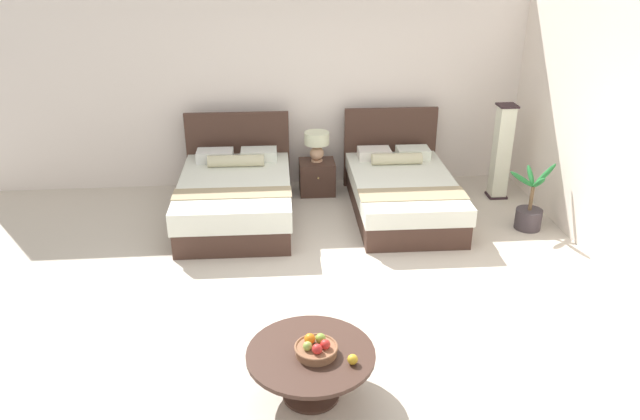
{
  "coord_description": "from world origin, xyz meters",
  "views": [
    {
      "loc": [
        -0.63,
        -5.42,
        3.38
      ],
      "look_at": [
        -0.11,
        0.52,
        0.66
      ],
      "focal_mm": 34.87,
      "sensor_mm": 36.0,
      "label": 1
    }
  ],
  "objects_px": {
    "bed_near_corner": "(402,191)",
    "floor_lamp_corner": "(502,152)",
    "potted_palm": "(529,212)",
    "coffee_table": "(311,361)",
    "fruit_bowl": "(316,348)",
    "loose_apple": "(353,359)",
    "nightstand": "(317,177)",
    "bed_near_window": "(236,196)",
    "table_lamp": "(317,142)"
  },
  "relations": [
    {
      "from": "bed_near_window",
      "to": "nightstand",
      "type": "distance_m",
      "value": 1.32
    },
    {
      "from": "bed_near_corner",
      "to": "nightstand",
      "type": "bearing_deg",
      "value": 144.26
    },
    {
      "from": "coffee_table",
      "to": "fruit_bowl",
      "type": "distance_m",
      "value": 0.15
    },
    {
      "from": "table_lamp",
      "to": "potted_palm",
      "type": "distance_m",
      "value": 2.89
    },
    {
      "from": "coffee_table",
      "to": "potted_palm",
      "type": "height_order",
      "value": "potted_palm"
    },
    {
      "from": "table_lamp",
      "to": "loose_apple",
      "type": "height_order",
      "value": "table_lamp"
    },
    {
      "from": "bed_near_corner",
      "to": "potted_palm",
      "type": "distance_m",
      "value": 1.58
    },
    {
      "from": "loose_apple",
      "to": "bed_near_window",
      "type": "bearing_deg",
      "value": 105.78
    },
    {
      "from": "bed_near_window",
      "to": "bed_near_corner",
      "type": "xyz_separation_m",
      "value": [
        2.12,
        0.01,
        -0.02
      ]
    },
    {
      "from": "bed_near_window",
      "to": "floor_lamp_corner",
      "type": "relative_size",
      "value": 1.6
    },
    {
      "from": "bed_near_corner",
      "to": "coffee_table",
      "type": "distance_m",
      "value": 3.66
    },
    {
      "from": "nightstand",
      "to": "coffee_table",
      "type": "relative_size",
      "value": 0.48
    },
    {
      "from": "table_lamp",
      "to": "fruit_bowl",
      "type": "distance_m",
      "value": 4.19
    },
    {
      "from": "loose_apple",
      "to": "floor_lamp_corner",
      "type": "xyz_separation_m",
      "value": [
        2.54,
        3.93,
        0.19
      ]
    },
    {
      "from": "bed_near_window",
      "to": "table_lamp",
      "type": "bearing_deg",
      "value": 35.35
    },
    {
      "from": "fruit_bowl",
      "to": "floor_lamp_corner",
      "type": "bearing_deg",
      "value": 53.55
    },
    {
      "from": "fruit_bowl",
      "to": "floor_lamp_corner",
      "type": "height_order",
      "value": "floor_lamp_corner"
    },
    {
      "from": "nightstand",
      "to": "table_lamp",
      "type": "xyz_separation_m",
      "value": [
        -0.0,
        0.02,
        0.5
      ]
    },
    {
      "from": "nightstand",
      "to": "table_lamp",
      "type": "height_order",
      "value": "table_lamp"
    },
    {
      "from": "nightstand",
      "to": "fruit_bowl",
      "type": "relative_size",
      "value": 1.44
    },
    {
      "from": "coffee_table",
      "to": "loose_apple",
      "type": "distance_m",
      "value": 0.36
    },
    {
      "from": "bed_near_window",
      "to": "loose_apple",
      "type": "relative_size",
      "value": 25.96
    },
    {
      "from": "coffee_table",
      "to": "loose_apple",
      "type": "xyz_separation_m",
      "value": [
        0.3,
        -0.16,
        0.12
      ]
    },
    {
      "from": "loose_apple",
      "to": "coffee_table",
      "type": "bearing_deg",
      "value": 151.45
    },
    {
      "from": "bed_near_window",
      "to": "potted_palm",
      "type": "height_order",
      "value": "bed_near_window"
    },
    {
      "from": "floor_lamp_corner",
      "to": "potted_palm",
      "type": "relative_size",
      "value": 1.54
    },
    {
      "from": "fruit_bowl",
      "to": "potted_palm",
      "type": "distance_m",
      "value": 3.99
    },
    {
      "from": "bed_near_corner",
      "to": "potted_palm",
      "type": "relative_size",
      "value": 2.53
    },
    {
      "from": "fruit_bowl",
      "to": "coffee_table",
      "type": "bearing_deg",
      "value": 148.29
    },
    {
      "from": "bed_near_window",
      "to": "fruit_bowl",
      "type": "distance_m",
      "value": 3.48
    },
    {
      "from": "floor_lamp_corner",
      "to": "loose_apple",
      "type": "bearing_deg",
      "value": -122.86
    },
    {
      "from": "coffee_table",
      "to": "bed_near_window",
      "type": "bearing_deg",
      "value": 101.69
    },
    {
      "from": "nightstand",
      "to": "floor_lamp_corner",
      "type": "bearing_deg",
      "value": -8.22
    },
    {
      "from": "bed_near_corner",
      "to": "table_lamp",
      "type": "relative_size",
      "value": 5.2
    },
    {
      "from": "coffee_table",
      "to": "floor_lamp_corner",
      "type": "height_order",
      "value": "floor_lamp_corner"
    },
    {
      "from": "nightstand",
      "to": "fruit_bowl",
      "type": "bearing_deg",
      "value": -94.82
    },
    {
      "from": "bed_near_corner",
      "to": "coffee_table",
      "type": "relative_size",
      "value": 2.13
    },
    {
      "from": "nightstand",
      "to": "potted_palm",
      "type": "xyz_separation_m",
      "value": [
        2.49,
        -1.35,
        -0.02
      ]
    },
    {
      "from": "table_lamp",
      "to": "floor_lamp_corner",
      "type": "xyz_separation_m",
      "value": [
        2.45,
        -0.37,
        -0.08
      ]
    },
    {
      "from": "bed_near_window",
      "to": "bed_near_corner",
      "type": "relative_size",
      "value": 0.97
    },
    {
      "from": "table_lamp",
      "to": "fruit_bowl",
      "type": "height_order",
      "value": "table_lamp"
    },
    {
      "from": "potted_palm",
      "to": "fruit_bowl",
      "type": "bearing_deg",
      "value": -135.48
    },
    {
      "from": "bed_near_corner",
      "to": "bed_near_window",
      "type": "bearing_deg",
      "value": -179.8
    },
    {
      "from": "nightstand",
      "to": "loose_apple",
      "type": "xyz_separation_m",
      "value": [
        -0.09,
        -4.28,
        0.23
      ]
    },
    {
      "from": "bed_near_window",
      "to": "bed_near_corner",
      "type": "bearing_deg",
      "value": 0.2
    },
    {
      "from": "floor_lamp_corner",
      "to": "potted_palm",
      "type": "xyz_separation_m",
      "value": [
        0.04,
        -1.0,
        -0.43
      ]
    },
    {
      "from": "table_lamp",
      "to": "bed_near_window",
      "type": "bearing_deg",
      "value": -144.65
    },
    {
      "from": "floor_lamp_corner",
      "to": "potted_palm",
      "type": "bearing_deg",
      "value": -87.75
    },
    {
      "from": "bed_near_corner",
      "to": "floor_lamp_corner",
      "type": "bearing_deg",
      "value": 15.36
    },
    {
      "from": "bed_near_corner",
      "to": "potted_palm",
      "type": "bearing_deg",
      "value": -22.71
    }
  ]
}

